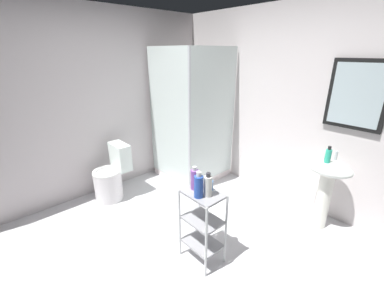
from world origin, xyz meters
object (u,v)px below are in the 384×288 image
(storage_cart, at_px, (202,221))
(lotion_bottle_white, at_px, (208,186))
(shampoo_bottle_blue, at_px, (199,186))
(rinse_cup, at_px, (209,185))
(conditioner_bottle_purple, at_px, (195,179))
(toilet, at_px, (111,177))
(pedestal_sink, at_px, (327,182))
(shower_stall, at_px, (191,151))
(hand_soap_bottle, at_px, (328,155))

(storage_cart, xyz_separation_m, lotion_bottle_white, (0.06, 0.00, 0.40))
(shampoo_bottle_blue, bearing_deg, rinse_cup, 99.37)
(rinse_cup, bearing_deg, storage_cart, -84.26)
(lotion_bottle_white, height_order, conditioner_bottle_purple, conditioner_bottle_purple)
(toilet, relative_size, conditioner_bottle_purple, 3.38)
(lotion_bottle_white, height_order, rinse_cup, lotion_bottle_white)
(pedestal_sink, relative_size, lotion_bottle_white, 3.62)
(shower_stall, distance_m, lotion_bottle_white, 1.79)
(shower_stall, distance_m, toilet, 1.26)
(shower_stall, xyz_separation_m, pedestal_sink, (1.91, 0.30, 0.12))
(shower_stall, distance_m, storage_cart, 1.71)
(toilet, distance_m, shampoo_bottle_blue, 1.73)
(hand_soap_bottle, distance_m, lotion_bottle_white, 1.43)
(storage_cart, relative_size, hand_soap_bottle, 4.00)
(pedestal_sink, height_order, toilet, pedestal_sink)
(pedestal_sink, height_order, conditioner_bottle_purple, conditioner_bottle_purple)
(shower_stall, xyz_separation_m, shampoo_bottle_blue, (1.35, -1.13, 0.38))
(hand_soap_bottle, height_order, conditioner_bottle_purple, hand_soap_bottle)
(storage_cart, height_order, rinse_cup, rinse_cup)
(storage_cart, relative_size, conditioner_bottle_purple, 3.29)
(storage_cart, distance_m, rinse_cup, 0.36)
(shower_stall, relative_size, storage_cart, 2.70)
(lotion_bottle_white, bearing_deg, shower_stall, 142.75)
(conditioner_bottle_purple, bearing_deg, toilet, -174.27)
(shower_stall, xyz_separation_m, conditioner_bottle_purple, (1.23, -1.07, 0.38))
(pedestal_sink, bearing_deg, hand_soap_bottle, -157.47)
(storage_cart, bearing_deg, rinse_cup, 95.74)
(shower_stall, height_order, hand_soap_bottle, shower_stall)
(storage_cart, height_order, lotion_bottle_white, lotion_bottle_white)
(lotion_bottle_white, bearing_deg, conditioner_bottle_purple, -178.14)
(hand_soap_bottle, bearing_deg, pedestal_sink, 22.53)
(toilet, xyz_separation_m, shampoo_bottle_blue, (1.64, 0.08, 0.53))
(conditioner_bottle_purple, bearing_deg, pedestal_sink, 63.64)
(shower_stall, height_order, lotion_bottle_white, shower_stall)
(toilet, xyz_separation_m, conditioner_bottle_purple, (1.52, 0.15, 0.53))
(hand_soap_bottle, height_order, lotion_bottle_white, hand_soap_bottle)
(lotion_bottle_white, xyz_separation_m, conditioner_bottle_purple, (-0.17, -0.01, 0.00))
(toilet, relative_size, shampoo_bottle_blue, 3.13)
(toilet, bearing_deg, storage_cart, 5.44)
(lotion_bottle_white, bearing_deg, hand_soap_bottle, 70.62)
(shower_stall, relative_size, hand_soap_bottle, 10.80)
(pedestal_sink, relative_size, storage_cart, 1.09)
(pedestal_sink, xyz_separation_m, shampoo_bottle_blue, (-0.55, -1.43, 0.27))
(conditioner_bottle_purple, distance_m, rinse_cup, 0.14)
(pedestal_sink, height_order, rinse_cup, rinse_cup)
(conditioner_bottle_purple, bearing_deg, hand_soap_bottle, 64.64)
(hand_soap_bottle, bearing_deg, toilet, -145.14)
(conditioner_bottle_purple, bearing_deg, shower_stall, 139.04)
(shampoo_bottle_blue, bearing_deg, toilet, -177.08)
(shower_stall, relative_size, conditioner_bottle_purple, 8.90)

